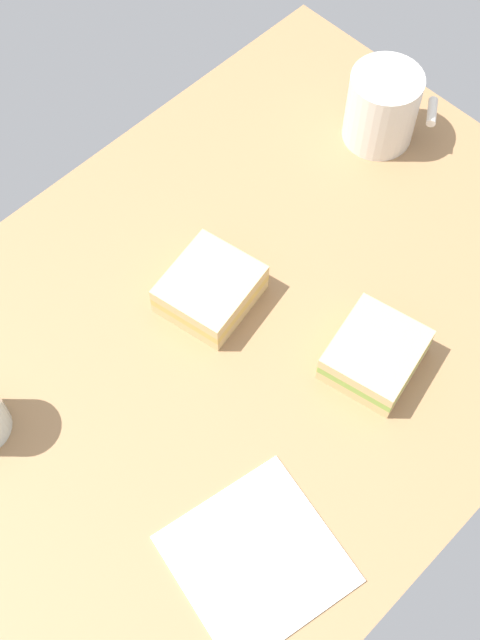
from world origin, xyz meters
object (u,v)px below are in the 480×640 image
sandwich_side (210,289)px  paper_napkin (257,559)px  coffee_mug_black (383,107)px  sandwich_main (375,355)px

sandwich_side → paper_napkin: sandwich_side is taller
coffee_mug_black → sandwich_main: 33.89cm
sandwich_main → sandwich_side: bearing=-69.6°
sandwich_main → paper_napkin: (24.80, 6.08, -2.05)cm
coffee_mug_black → paper_napkin: size_ratio=0.73×
sandwich_side → paper_napkin: bearing=54.7°
sandwich_side → paper_napkin: size_ratio=0.77×
coffee_mug_black → sandwich_side: size_ratio=0.95×
coffee_mug_black → sandwich_side: coffee_mug_black is taller
sandwich_main → paper_napkin: bearing=13.8°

